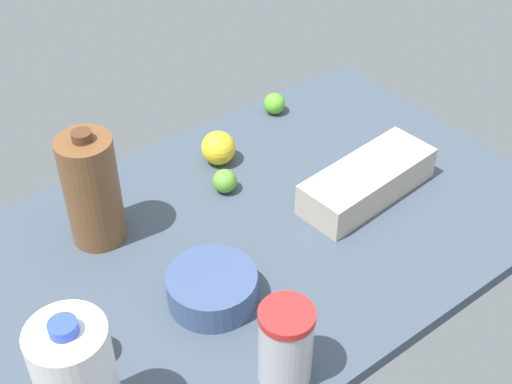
{
  "coord_description": "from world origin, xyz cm",
  "views": [
    {
      "loc": [
        64.78,
        83.54,
        100.86
      ],
      "look_at": [
        0.0,
        0.0,
        13.0
      ],
      "focal_mm": 50.0,
      "sensor_mm": 36.0,
      "label": 1
    }
  ],
  "objects_px": {
    "tumbler_cup": "(286,345)",
    "lime_far_back": "(225,181)",
    "chocolate_milk_jug": "(92,190)",
    "mixing_bowl": "(212,288)",
    "lemon_beside_bowl": "(87,343)",
    "egg_carton": "(367,181)",
    "lime_near_front": "(274,103)",
    "lemon_by_jug": "(218,148)",
    "milk_jug": "(78,384)"
  },
  "relations": [
    {
      "from": "chocolate_milk_jug",
      "to": "mixing_bowl",
      "type": "bearing_deg",
      "value": 106.09
    },
    {
      "from": "milk_jug",
      "to": "lemon_by_jug",
      "type": "bearing_deg",
      "value": -141.92
    },
    {
      "from": "milk_jug",
      "to": "lime_far_back",
      "type": "distance_m",
      "value": 0.61
    },
    {
      "from": "chocolate_milk_jug",
      "to": "lime_near_front",
      "type": "height_order",
      "value": "chocolate_milk_jug"
    },
    {
      "from": "tumbler_cup",
      "to": "lime_near_front",
      "type": "height_order",
      "value": "tumbler_cup"
    },
    {
      "from": "chocolate_milk_jug",
      "to": "tumbler_cup",
      "type": "height_order",
      "value": "chocolate_milk_jug"
    },
    {
      "from": "lime_far_back",
      "to": "lemon_by_jug",
      "type": "distance_m",
      "value": 0.1
    },
    {
      "from": "mixing_bowl",
      "to": "tumbler_cup",
      "type": "height_order",
      "value": "tumbler_cup"
    },
    {
      "from": "chocolate_milk_jug",
      "to": "lime_near_front",
      "type": "xyz_separation_m",
      "value": [
        -0.56,
        -0.13,
        -0.09
      ]
    },
    {
      "from": "lemon_beside_bowl",
      "to": "lemon_by_jug",
      "type": "height_order",
      "value": "lemon_by_jug"
    },
    {
      "from": "lemon_by_jug",
      "to": "mixing_bowl",
      "type": "bearing_deg",
      "value": 52.97
    },
    {
      "from": "tumbler_cup",
      "to": "lime_near_front",
      "type": "distance_m",
      "value": 0.78
    },
    {
      "from": "lemon_beside_bowl",
      "to": "egg_carton",
      "type": "bearing_deg",
      "value": -178.13
    },
    {
      "from": "egg_carton",
      "to": "lime_near_front",
      "type": "distance_m",
      "value": 0.37
    },
    {
      "from": "lemon_beside_bowl",
      "to": "lime_far_back",
      "type": "xyz_separation_m",
      "value": [
        -0.44,
        -0.22,
        -0.01
      ]
    },
    {
      "from": "milk_jug",
      "to": "lemon_by_jug",
      "type": "distance_m",
      "value": 0.7
    },
    {
      "from": "lemon_beside_bowl",
      "to": "chocolate_milk_jug",
      "type": "bearing_deg",
      "value": -121.65
    },
    {
      "from": "chocolate_milk_jug",
      "to": "tumbler_cup",
      "type": "bearing_deg",
      "value": 99.19
    },
    {
      "from": "mixing_bowl",
      "to": "lime_far_back",
      "type": "relative_size",
      "value": 3.15
    },
    {
      "from": "chocolate_milk_jug",
      "to": "tumbler_cup",
      "type": "relative_size",
      "value": 1.62
    },
    {
      "from": "tumbler_cup",
      "to": "egg_carton",
      "type": "bearing_deg",
      "value": -149.95
    },
    {
      "from": "mixing_bowl",
      "to": "milk_jug",
      "type": "distance_m",
      "value": 0.33
    },
    {
      "from": "mixing_bowl",
      "to": "lemon_beside_bowl",
      "type": "relative_size",
      "value": 2.3
    },
    {
      "from": "lime_near_front",
      "to": "lemon_beside_bowl",
      "type": "bearing_deg",
      "value": 28.6
    },
    {
      "from": "lime_far_back",
      "to": "chocolate_milk_jug",
      "type": "bearing_deg",
      "value": -7.84
    },
    {
      "from": "chocolate_milk_jug",
      "to": "lemon_by_jug",
      "type": "distance_m",
      "value": 0.34
    },
    {
      "from": "milk_jug",
      "to": "lemon_by_jug",
      "type": "relative_size",
      "value": 3.23
    },
    {
      "from": "tumbler_cup",
      "to": "lemon_beside_bowl",
      "type": "relative_size",
      "value": 2.18
    },
    {
      "from": "chocolate_milk_jug",
      "to": "lemon_by_jug",
      "type": "xyz_separation_m",
      "value": [
        -0.33,
        -0.05,
        -0.08
      ]
    },
    {
      "from": "lime_far_back",
      "to": "mixing_bowl",
      "type": "bearing_deg",
      "value": 50.02
    },
    {
      "from": "mixing_bowl",
      "to": "lime_far_back",
      "type": "bearing_deg",
      "value": -129.98
    },
    {
      "from": "tumbler_cup",
      "to": "lime_far_back",
      "type": "relative_size",
      "value": 2.97
    },
    {
      "from": "egg_carton",
      "to": "chocolate_milk_jug",
      "type": "distance_m",
      "value": 0.57
    },
    {
      "from": "chocolate_milk_jug",
      "to": "milk_jug",
      "type": "relative_size",
      "value": 1.01
    },
    {
      "from": "mixing_bowl",
      "to": "tumbler_cup",
      "type": "xyz_separation_m",
      "value": [
        0.0,
        0.21,
        0.05
      ]
    },
    {
      "from": "mixing_bowl",
      "to": "lemon_beside_bowl",
      "type": "bearing_deg",
      "value": -5.31
    },
    {
      "from": "chocolate_milk_jug",
      "to": "lemon_by_jug",
      "type": "bearing_deg",
      "value": -170.84
    },
    {
      "from": "lime_near_front",
      "to": "lime_far_back",
      "type": "distance_m",
      "value": 0.32
    },
    {
      "from": "lime_near_front",
      "to": "tumbler_cup",
      "type": "bearing_deg",
      "value": 52.31
    },
    {
      "from": "egg_carton",
      "to": "lemon_by_jug",
      "type": "xyz_separation_m",
      "value": [
        0.18,
        -0.29,
        0.0
      ]
    },
    {
      "from": "egg_carton",
      "to": "milk_jug",
      "type": "distance_m",
      "value": 0.75
    },
    {
      "from": "egg_carton",
      "to": "chocolate_milk_jug",
      "type": "xyz_separation_m",
      "value": [
        0.51,
        -0.23,
        0.08
      ]
    },
    {
      "from": "chocolate_milk_jug",
      "to": "lemon_beside_bowl",
      "type": "xyz_separation_m",
      "value": [
        0.16,
        0.26,
        -0.08
      ]
    },
    {
      "from": "tumbler_cup",
      "to": "lime_far_back",
      "type": "distance_m",
      "value": 0.49
    },
    {
      "from": "chocolate_milk_jug",
      "to": "lemon_by_jug",
      "type": "height_order",
      "value": "chocolate_milk_jug"
    },
    {
      "from": "tumbler_cup",
      "to": "lemon_by_jug",
      "type": "distance_m",
      "value": 0.59
    },
    {
      "from": "lemon_beside_bowl",
      "to": "lime_near_front",
      "type": "height_order",
      "value": "lemon_beside_bowl"
    },
    {
      "from": "tumbler_cup",
      "to": "lemon_beside_bowl",
      "type": "distance_m",
      "value": 0.33
    },
    {
      "from": "chocolate_milk_jug",
      "to": "tumbler_cup",
      "type": "distance_m",
      "value": 0.49
    },
    {
      "from": "egg_carton",
      "to": "chocolate_milk_jug",
      "type": "relative_size",
      "value": 1.25
    }
  ]
}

